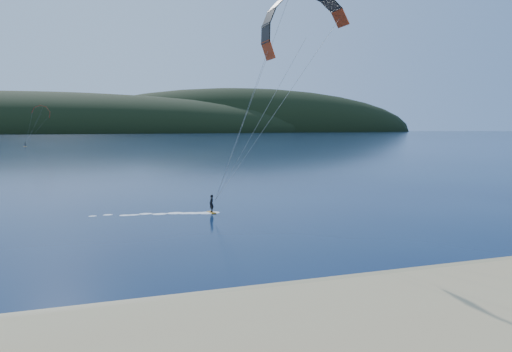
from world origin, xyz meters
The scene contains 5 objects.
ground centered at (0.00, 0.00, 0.00)m, with size 1800.00×1800.00×0.00m, color #071533.
wet_sand centered at (0.00, 4.50, 0.05)m, with size 220.00×2.50×0.10m.
headland centered at (0.63, 745.28, 0.00)m, with size 1200.00×310.00×140.00m.
kitesurfer_near centered at (11.78, 22.10, 14.62)m, with size 21.72×8.12×18.62m.
kitesurfer_far centered at (-18.70, 199.73, 12.73)m, with size 10.82×5.02×15.47m.
Camera 1 is at (-6.12, -16.66, 7.77)m, focal length 35.20 mm.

